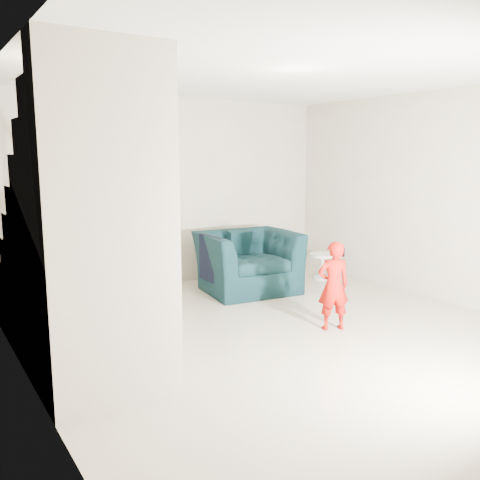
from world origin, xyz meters
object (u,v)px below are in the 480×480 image
(armchair, at_px, (248,262))
(side_table, at_px, (322,262))
(staircase, at_px, (78,261))
(toddler, at_px, (333,286))

(armchair, relative_size, side_table, 3.28)
(staircase, bearing_deg, toddler, -13.26)
(armchair, height_order, toddler, toddler)
(armchair, relative_size, staircase, 0.35)
(side_table, xyz_separation_m, staircase, (-4.01, -1.19, 0.69))
(toddler, height_order, side_table, toddler)
(staircase, bearing_deg, side_table, 16.51)
(armchair, distance_m, staircase, 2.98)
(toddler, relative_size, staircase, 0.27)
(armchair, height_order, staircase, staircase)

